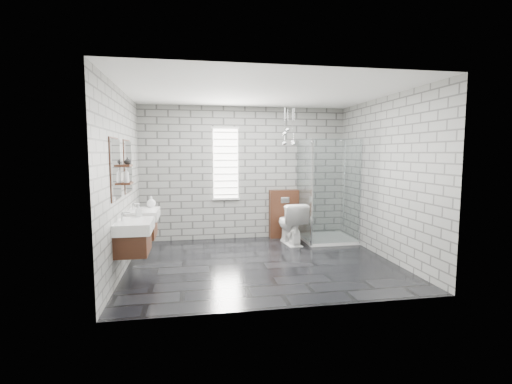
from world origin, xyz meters
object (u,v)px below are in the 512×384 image
object	(u,v)px
vanity_right	(141,216)
shower_enclosure	(324,217)
vanity_left	(131,228)
toilet	(291,223)
cistern_panel	(284,214)

from	to	relation	value
vanity_right	shower_enclosure	distance (m)	3.50
vanity_left	toilet	size ratio (longest dim) A/B	1.93
vanity_right	cistern_panel	bearing A→B (deg)	25.37
cistern_panel	toilet	xyz separation A→B (m)	(0.00, -0.56, -0.09)
cistern_panel	toilet	world-z (taller)	cistern_panel
cistern_panel	shower_enclosure	world-z (taller)	shower_enclosure
vanity_left	shower_enclosure	size ratio (longest dim) A/B	0.77
vanity_right	cistern_panel	world-z (taller)	vanity_right
cistern_panel	shower_enclosure	xyz separation A→B (m)	(0.70, -0.52, 0.00)
vanity_left	shower_enclosure	xyz separation A→B (m)	(3.41, 1.76, -0.25)
vanity_right	shower_enclosure	bearing A→B (deg)	12.68
vanity_right	toilet	size ratio (longest dim) A/B	1.93
vanity_left	shower_enclosure	world-z (taller)	shower_enclosure
cistern_panel	shower_enclosure	distance (m)	0.87
vanity_left	cistern_panel	distance (m)	3.55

